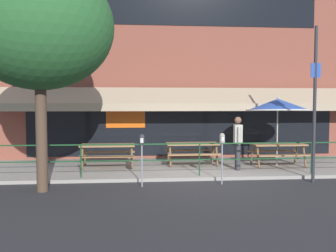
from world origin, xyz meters
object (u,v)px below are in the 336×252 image
object	(u,v)px
patio_umbrella_right	(278,105)
parking_meter_near	(142,144)
picnic_table_centre	(192,148)
street_tree_curbside	(43,18)
picnic_table_left	(108,149)
pedestrian_walking	(238,140)
picnic_table_right	(278,148)
parking_meter_far	(222,143)
street_sign_pole	(315,103)

from	to	relation	value
patio_umbrella_right	parking_meter_near	distance (m)	5.42
picnic_table_centre	street_tree_curbside	xyz separation A→B (m)	(-4.24, -3.21, 3.63)
picnic_table_left	pedestrian_walking	bearing A→B (deg)	-11.83
picnic_table_left	picnic_table_right	world-z (taller)	same
parking_meter_far	picnic_table_left	bearing A→B (deg)	142.67
parking_meter_near	parking_meter_far	distance (m)	2.22
parking_meter_near	street_sign_pole	distance (m)	4.98
picnic_table_left	parking_meter_near	size ratio (longest dim) A/B	1.27
pedestrian_walking	parking_meter_far	world-z (taller)	pedestrian_walking
picnic_table_centre	pedestrian_walking	size ratio (longest dim) A/B	1.05
picnic_table_left	parking_meter_far	bearing A→B (deg)	-37.33
pedestrian_walking	parking_meter_far	size ratio (longest dim) A/B	1.20
pedestrian_walking	picnic_table_right	bearing A→B (deg)	22.12
pedestrian_walking	parking_meter_near	world-z (taller)	pedestrian_walking
picnic_table_left	picnic_table_centre	size ratio (longest dim) A/B	1.00
picnic_table_centre	street_tree_curbside	distance (m)	6.44
picnic_table_left	street_tree_curbside	world-z (taller)	street_tree_curbside
picnic_table_left	parking_meter_near	distance (m)	2.89
parking_meter_near	pedestrian_walking	bearing A→B (deg)	29.50
picnic_table_left	street_tree_curbside	size ratio (longest dim) A/B	0.29
picnic_table_left	pedestrian_walking	distance (m)	4.31
street_tree_curbside	patio_umbrella_right	bearing A→B (deg)	21.75
picnic_table_centre	patio_umbrella_right	size ratio (longest dim) A/B	0.76
picnic_table_left	picnic_table_centre	world-z (taller)	same
pedestrian_walking	street_tree_curbside	bearing A→B (deg)	-159.08
picnic_table_centre	parking_meter_near	distance (m)	3.41
patio_umbrella_right	picnic_table_right	bearing A→B (deg)	-90.00
picnic_table_right	street_sign_pole	bearing A→B (deg)	-86.17
patio_umbrella_right	pedestrian_walking	xyz separation A→B (m)	(-1.59, -0.73, -1.12)
picnic_table_right	patio_umbrella_right	xyz separation A→B (m)	(0.00, 0.08, 1.47)
patio_umbrella_right	street_sign_pole	xyz separation A→B (m)	(0.15, -2.33, 0.07)
patio_umbrella_right	parking_meter_far	world-z (taller)	patio_umbrella_right
parking_meter_far	street_tree_curbside	world-z (taller)	street_tree_curbside
patio_umbrella_right	picnic_table_left	bearing A→B (deg)	178.50
patio_umbrella_right	parking_meter_far	size ratio (longest dim) A/B	1.67
patio_umbrella_right	pedestrian_walking	size ratio (longest dim) A/B	1.39
parking_meter_near	street_sign_pole	world-z (taller)	street_sign_pole
street_sign_pole	parking_meter_near	bearing A→B (deg)	-178.08
picnic_table_centre	street_sign_pole	xyz separation A→B (m)	(3.05, -2.70, 1.55)
parking_meter_far	street_tree_curbside	size ratio (longest dim) A/B	0.23
parking_meter_far	picnic_table_right	bearing A→B (deg)	42.46
parking_meter_far	street_tree_curbside	bearing A→B (deg)	-174.05
picnic_table_left	street_sign_pole	distance (m)	6.62
picnic_table_right	patio_umbrella_right	world-z (taller)	patio_umbrella_right
picnic_table_centre	pedestrian_walking	xyz separation A→B (m)	(1.31, -1.10, 0.35)
picnic_table_right	street_tree_curbside	bearing A→B (deg)	-158.81
picnic_table_centre	picnic_table_right	world-z (taller)	same
picnic_table_centre	pedestrian_walking	bearing A→B (deg)	-40.03
parking_meter_near	parking_meter_far	bearing A→B (deg)	3.28
patio_umbrella_right	street_tree_curbside	distance (m)	7.98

